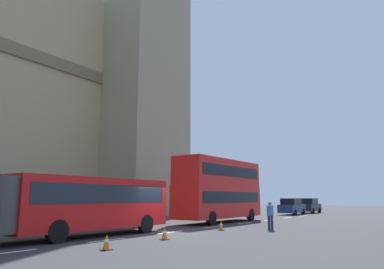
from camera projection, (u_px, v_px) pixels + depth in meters
ground_plane at (163, 233)px, 19.61m from camera, size 160.00×160.00×0.00m
lane_centre_marking at (213, 227)px, 23.80m from camera, size 39.00×0.16×0.01m
double_decker_bus at (220, 188)px, 28.83m from camera, size 9.75×2.54×4.90m
sedan_lead at (292, 207)px, 41.40m from camera, size 4.40×1.86×1.85m
sedan_trailing at (309, 206)px, 45.98m from camera, size 4.40×1.86×1.85m
traffic_cone_west at (107, 242)px, 13.36m from camera, size 0.36×0.36×0.58m
traffic_cone_middle at (165, 234)px, 16.62m from camera, size 0.36×0.36×0.58m
traffic_cone_east at (221, 225)px, 21.50m from camera, size 0.36×0.36×0.58m
pedestrian_near_cones at (270, 215)px, 21.62m from camera, size 0.42×0.36×1.69m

